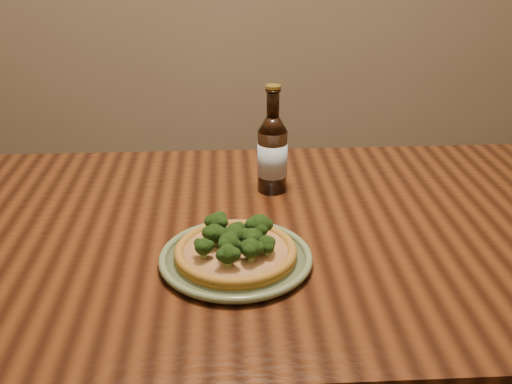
{
  "coord_description": "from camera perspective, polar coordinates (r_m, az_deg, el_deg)",
  "views": [
    {
      "loc": [
        -0.2,
        -0.98,
        1.34
      ],
      "look_at": [
        -0.14,
        0.13,
        0.82
      ],
      "focal_mm": 42.0,
      "sensor_mm": 36.0,
      "label": 1
    }
  ],
  "objects": [
    {
      "name": "table",
      "position": [
        1.29,
        6.29,
        -6.93
      ],
      "size": [
        1.6,
        0.9,
        0.75
      ],
      "color": "#45200E",
      "rests_on": "ground"
    },
    {
      "name": "pizza",
      "position": [
        1.1,
        -1.93,
        -5.43
      ],
      "size": [
        0.23,
        0.23,
        0.07
      ],
      "rotation": [
        0.0,
        0.0,
        0.42
      ],
      "color": "olive",
      "rests_on": "plate"
    },
    {
      "name": "plate",
      "position": [
        1.11,
        -1.93,
        -6.33
      ],
      "size": [
        0.28,
        0.28,
        0.02
      ],
      "rotation": [
        0.0,
        0.0,
        -0.07
      ],
      "color": "#64734F",
      "rests_on": "table"
    },
    {
      "name": "beer_bottle",
      "position": [
        1.36,
        1.57,
        3.73
      ],
      "size": [
        0.07,
        0.07,
        0.25
      ],
      "rotation": [
        0.0,
        0.0,
        0.3
      ],
      "color": "black",
      "rests_on": "table"
    }
  ]
}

